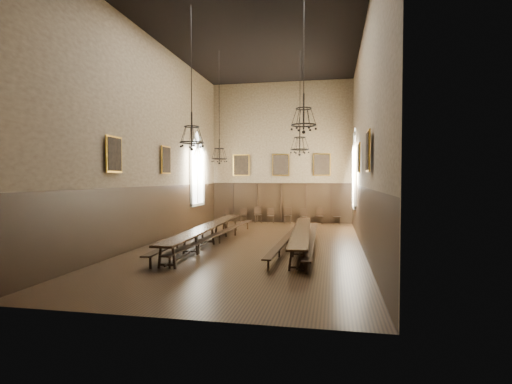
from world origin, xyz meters
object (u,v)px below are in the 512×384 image
(chair_0, at_px, (226,218))
(chandelier_front_right, at_px, (304,117))
(table_left, at_px, (208,235))
(chandelier_back_left, at_px, (219,151))
(chair_6, at_px, (319,219))
(bench_right_inner, at_px, (288,240))
(chair_7, at_px, (337,219))
(chandelier_back_right, at_px, (300,143))
(table_right, at_px, (301,238))
(chair_4, at_px, (288,218))
(bench_left_outer, at_px, (197,237))
(bench_left_inner, at_px, (219,236))
(chair_1, at_px, (243,218))
(chair_3, at_px, (271,218))
(chandelier_front_left, at_px, (192,134))
(chair_5, at_px, (304,219))
(chair_2, at_px, (258,218))
(bench_right_outer, at_px, (312,240))

(chair_0, relative_size, chandelier_front_right, 0.19)
(table_left, relative_size, chandelier_back_left, 1.93)
(table_left, height_order, chair_6, chair_6)
(chandelier_back_left, bearing_deg, chair_0, 102.43)
(bench_right_inner, height_order, chair_7, chair_7)
(chandelier_back_left, distance_m, chandelier_front_right, 6.58)
(chandelier_back_right, bearing_deg, bench_right_inner, -94.76)
(table_right, height_order, chair_4, chair_4)
(table_right, xyz_separation_m, chair_6, (0.44, 8.69, -0.07))
(chair_4, bearing_deg, bench_left_outer, -108.22)
(table_right, relative_size, bench_left_inner, 0.89)
(chair_1, bearing_deg, bench_right_inner, -74.41)
(bench_left_inner, distance_m, chair_3, 8.47)
(table_left, xyz_separation_m, chandelier_front_right, (4.26, -2.43, 4.57))
(table_left, distance_m, chair_7, 10.38)
(table_right, distance_m, chair_1, 9.71)
(bench_left_outer, bearing_deg, chair_6, 60.06)
(chandelier_front_left, bearing_deg, chair_0, 99.21)
(bench_right_inner, bearing_deg, chair_5, 89.63)
(table_right, distance_m, chandelier_back_left, 6.11)
(chair_3, bearing_deg, bench_left_outer, -111.37)
(bench_right_inner, bearing_deg, table_left, -178.45)
(chair_0, distance_m, chandelier_front_left, 12.35)
(chair_2, distance_m, chair_7, 4.96)
(chair_3, height_order, chandelier_back_left, chandelier_back_left)
(table_left, xyz_separation_m, bench_left_inner, (0.43, 0.34, -0.10))
(chair_6, bearing_deg, table_right, -84.77)
(bench_left_inner, distance_m, chandelier_front_right, 6.65)
(chandelier_front_right, bearing_deg, chandelier_back_left, 132.60)
(chair_5, xyz_separation_m, chandelier_back_right, (0.19, -5.60, 4.26))
(chair_3, distance_m, chandelier_back_left, 7.64)
(chair_1, distance_m, chair_6, 4.86)
(chair_0, relative_size, chair_6, 0.88)
(chair_0, height_order, chair_5, chair_5)
(bench_left_inner, distance_m, bench_right_outer, 4.01)
(chair_1, bearing_deg, chair_4, -7.58)
(bench_right_outer, distance_m, chair_4, 8.83)
(chair_4, xyz_separation_m, chair_5, (1.03, -0.08, -0.03))
(bench_right_inner, distance_m, chair_6, 8.73)
(bench_right_inner, xyz_separation_m, chair_1, (-3.84, 8.62, 0.00))
(chair_0, xyz_separation_m, chair_6, (6.02, -0.02, 0.04))
(chair_2, relative_size, chandelier_back_right, 0.21)
(chair_3, bearing_deg, chair_2, 175.18)
(chair_4, bearing_deg, chair_6, 1.02)
(chair_6, relative_size, chandelier_back_left, 0.19)
(bench_left_inner, relative_size, chair_4, 10.68)
(bench_left_outer, distance_m, chandelier_back_left, 4.51)
(chair_1, relative_size, chandelier_back_right, 0.19)
(table_left, relative_size, chair_5, 11.25)
(chair_0, xyz_separation_m, chandelier_front_right, (5.84, -11.22, 4.71))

